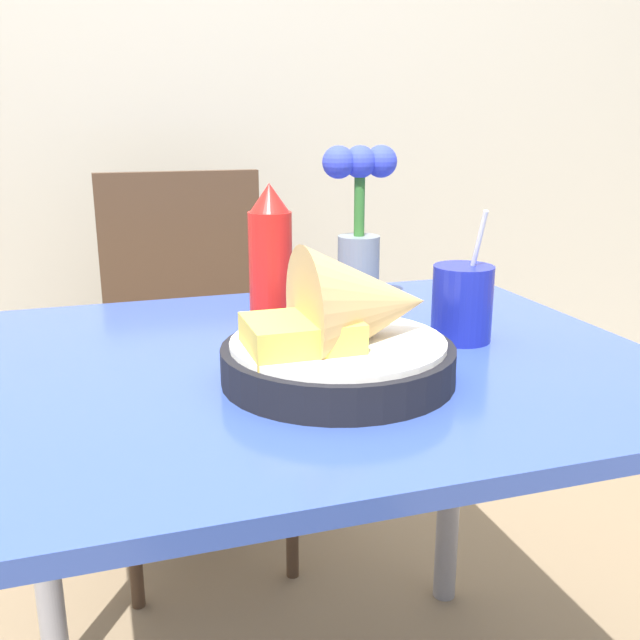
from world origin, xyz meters
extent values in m
cube|color=#B7B2A3|center=(0.00, 1.17, 1.30)|extent=(7.00, 0.06, 2.60)
cube|color=#334C9E|center=(0.00, 0.00, 0.72)|extent=(0.95, 0.79, 0.02)
cylinder|color=gray|center=(-0.42, 0.33, 0.35)|extent=(0.05, 0.05, 0.71)
cylinder|color=gray|center=(0.42, 0.33, 0.35)|extent=(0.05, 0.05, 0.71)
cylinder|color=#473323|center=(-0.25, 0.51, 0.22)|extent=(0.03, 0.03, 0.45)
cylinder|color=#473323|center=(0.11, 0.51, 0.22)|extent=(0.03, 0.03, 0.45)
cylinder|color=#473323|center=(-0.25, 0.87, 0.22)|extent=(0.03, 0.03, 0.45)
cylinder|color=#473323|center=(0.11, 0.87, 0.22)|extent=(0.03, 0.03, 0.45)
cube|color=#473323|center=(-0.07, 0.69, 0.46)|extent=(0.40, 0.40, 0.02)
cube|color=#473323|center=(-0.07, 0.88, 0.70)|extent=(0.40, 0.03, 0.46)
cylinder|color=black|center=(0.00, -0.10, 0.76)|extent=(0.30, 0.30, 0.05)
cylinder|color=white|center=(0.00, -0.10, 0.78)|extent=(0.27, 0.27, 0.01)
cone|color=tan|center=(0.04, -0.10, 0.83)|extent=(0.16, 0.16, 0.16)
cube|color=#E5C14C|center=(-0.05, -0.12, 0.80)|extent=(0.13, 0.11, 0.04)
cylinder|color=red|center=(-0.02, 0.16, 0.82)|extent=(0.07, 0.07, 0.18)
cone|color=red|center=(-0.02, 0.16, 0.94)|extent=(0.06, 0.06, 0.04)
cylinder|color=#192399|center=(0.23, 0.00, 0.79)|extent=(0.09, 0.09, 0.11)
cylinder|color=black|center=(0.23, 0.00, 0.78)|extent=(0.08, 0.08, 0.09)
cylinder|color=white|center=(0.25, 0.00, 0.84)|extent=(0.01, 0.06, 0.18)
cylinder|color=gray|center=(0.16, 0.23, 0.80)|extent=(0.07, 0.07, 0.13)
cylinder|color=#33722D|center=(0.16, 0.23, 0.92)|extent=(0.02, 0.02, 0.11)
sphere|color=blue|center=(0.16, 0.23, 0.99)|extent=(0.05, 0.05, 0.05)
sphere|color=blue|center=(0.12, 0.23, 0.99)|extent=(0.05, 0.05, 0.05)
sphere|color=blue|center=(0.19, 0.23, 0.99)|extent=(0.05, 0.05, 0.05)
camera|label=1|loc=(-0.29, -0.91, 1.06)|focal=40.00mm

